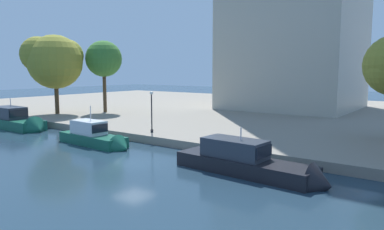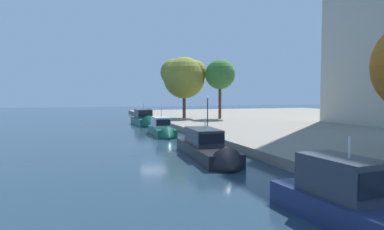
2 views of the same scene
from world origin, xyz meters
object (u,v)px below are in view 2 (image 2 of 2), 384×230
(motor_yacht_1, at_px, (162,131))
(tree_1, at_px, (184,76))
(motor_yacht_0, at_px, (145,121))
(mooring_bollard_0, at_px, (368,173))
(motor_yacht_3, at_px, (362,213))
(motor_yacht_2, at_px, (208,151))
(tree_0, at_px, (220,74))
(lamp_post, at_px, (208,111))

(motor_yacht_1, bearing_deg, tree_1, 158.86)
(motor_yacht_0, xyz_separation_m, mooring_bollard_0, (42.47, 2.95, 0.44))
(motor_yacht_0, relative_size, motor_yacht_3, 1.31)
(motor_yacht_2, bearing_deg, motor_yacht_0, -177.91)
(mooring_bollard_0, xyz_separation_m, tree_1, (-46.03, 4.80, 7.09))
(motor_yacht_1, distance_m, tree_1, 22.06)
(tree_0, bearing_deg, mooring_bollard_0, -13.57)
(motor_yacht_1, xyz_separation_m, tree_1, (-18.89, 8.40, 7.68))
(lamp_post, bearing_deg, tree_0, 152.85)
(motor_yacht_0, height_order, tree_0, tree_0)
(motor_yacht_1, distance_m, motor_yacht_2, 15.68)
(motor_yacht_1, xyz_separation_m, motor_yacht_3, (30.29, 0.11, 0.11))
(motor_yacht_2, bearing_deg, tree_0, 159.19)
(motor_yacht_2, height_order, tree_1, tree_1)
(motor_yacht_1, distance_m, motor_yacht_3, 30.29)
(motor_yacht_2, relative_size, tree_1, 0.99)
(motor_yacht_1, relative_size, tree_1, 0.79)
(motor_yacht_3, distance_m, mooring_bollard_0, 4.74)
(motor_yacht_3, distance_m, tree_1, 50.45)
(lamp_post, bearing_deg, mooring_bollard_0, -2.88)
(tree_0, relative_size, tree_1, 0.94)
(motor_yacht_2, bearing_deg, tree_1, 169.70)
(motor_yacht_2, bearing_deg, motor_yacht_3, 4.73)
(motor_yacht_1, xyz_separation_m, mooring_bollard_0, (27.13, 3.61, 0.59))
(tree_1, bearing_deg, motor_yacht_2, -13.93)
(lamp_post, bearing_deg, motor_yacht_3, -9.65)
(motor_yacht_0, relative_size, lamp_post, 2.67)
(motor_yacht_0, bearing_deg, motor_yacht_1, -2.22)
(motor_yacht_1, height_order, tree_1, tree_1)
(tree_1, bearing_deg, tree_0, 54.17)
(motor_yacht_0, bearing_deg, tree_0, 88.81)
(motor_yacht_0, bearing_deg, lamp_post, 13.56)
(motor_yacht_3, relative_size, tree_1, 0.75)
(motor_yacht_2, xyz_separation_m, motor_yacht_3, (14.61, 0.28, 0.08))
(lamp_post, relative_size, tree_1, 0.37)
(mooring_bollard_0, bearing_deg, motor_yacht_2, -161.73)
(motor_yacht_0, relative_size, motor_yacht_1, 1.26)
(motor_yacht_1, distance_m, tree_0, 21.83)
(motor_yacht_0, height_order, mooring_bollard_0, motor_yacht_0)
(lamp_post, distance_m, tree_1, 22.20)
(tree_1, bearing_deg, motor_yacht_0, -65.36)
(motor_yacht_1, relative_size, mooring_bollard_0, 11.71)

